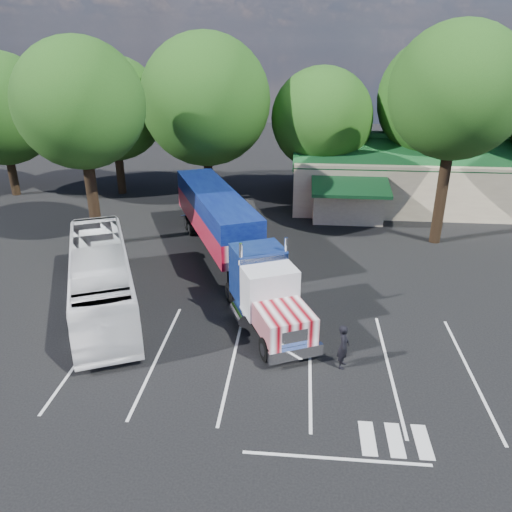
# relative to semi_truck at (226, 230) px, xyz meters

# --- Properties ---
(ground) EXTENTS (120.00, 120.00, 0.00)m
(ground) POSITION_rel_semi_truck_xyz_m (1.62, -3.40, -2.28)
(ground) COLOR black
(ground) RESTS_ON ground
(event_hall) EXTENTS (24.20, 14.12, 5.55)m
(event_hall) POSITION_rel_semi_truck_xyz_m (15.36, 14.41, -0.07)
(event_hall) COLOR beige
(event_hall) RESTS_ON ground
(tree_row_a) EXTENTS (9.00, 9.00, 11.68)m
(tree_row_a) POSITION_rel_semi_truck_xyz_m (-20.38, 13.10, 4.88)
(tree_row_a) COLOR black
(tree_row_a) RESTS_ON ground
(tree_row_b) EXTENTS (8.40, 8.40, 11.35)m
(tree_row_b) POSITION_rel_semi_truck_xyz_m (-11.38, 14.40, 4.85)
(tree_row_b) COLOR black
(tree_row_b) RESTS_ON ground
(tree_row_c) EXTENTS (10.00, 10.00, 13.05)m
(tree_row_c) POSITION_rel_semi_truck_xyz_m (-3.38, 12.80, 5.76)
(tree_row_c) COLOR black
(tree_row_c) RESTS_ON ground
(tree_row_d) EXTENTS (8.00, 8.00, 10.60)m
(tree_row_d) POSITION_rel_semi_truck_xyz_m (5.62, 14.10, 4.30)
(tree_row_d) COLOR black
(tree_row_d) RESTS_ON ground
(tree_row_e) EXTENTS (9.60, 9.60, 12.90)m
(tree_row_e) POSITION_rel_semi_truck_xyz_m (14.62, 14.60, 5.80)
(tree_row_e) COLOR black
(tree_row_e) RESTS_ON ground
(tree_near_left) EXTENTS (7.60, 7.60, 12.65)m
(tree_near_left) POSITION_rel_semi_truck_xyz_m (-8.88, 2.60, 6.53)
(tree_near_left) COLOR black
(tree_near_left) RESTS_ON ground
(tree_near_right) EXTENTS (8.00, 8.00, 13.50)m
(tree_near_right) POSITION_rel_semi_truck_xyz_m (13.12, 5.10, 7.18)
(tree_near_right) COLOR black
(tree_near_right) RESTS_ON ground
(semi_truck) EXTENTS (9.89, 18.55, 4.03)m
(semi_truck) POSITION_rel_semi_truck_xyz_m (0.00, 0.00, 0.00)
(semi_truck) COLOR black
(semi_truck) RESTS_ON ground
(woman) EXTENTS (0.58, 0.77, 1.90)m
(woman) POSITION_rel_semi_truck_xyz_m (6.12, -9.40, -1.33)
(woman) COLOR black
(woman) RESTS_ON ground
(bicycle) EXTENTS (0.84, 1.69, 0.85)m
(bicycle) POSITION_rel_semi_truck_xyz_m (3.42, -2.40, -1.85)
(bicycle) COLOR black
(bicycle) RESTS_ON ground
(tour_bus) EXTENTS (7.03, 11.60, 3.20)m
(tour_bus) POSITION_rel_semi_truck_xyz_m (-5.38, -5.49, -0.68)
(tour_bus) COLOR silver
(tour_bus) RESTS_ON ground
(silver_sedan) EXTENTS (4.28, 2.22, 1.34)m
(silver_sedan) POSITION_rel_semi_truck_xyz_m (13.62, 10.60, -1.61)
(silver_sedan) COLOR #B9BBC1
(silver_sedan) RESTS_ON ground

